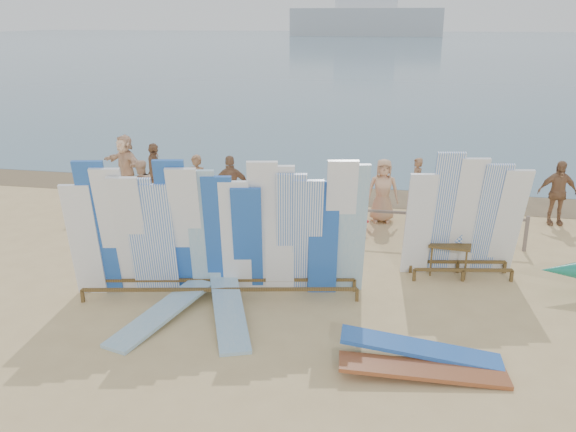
% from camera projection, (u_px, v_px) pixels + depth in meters
% --- Properties ---
extents(ground, '(160.00, 160.00, 0.00)m').
position_uv_depth(ground, '(258.00, 280.00, 13.34)').
color(ground, tan).
rests_on(ground, ground).
extents(ocean, '(320.00, 240.00, 0.02)m').
position_uv_depth(ocean, '(402.00, 44.00, 132.57)').
color(ocean, '#44647A').
rests_on(ocean, ground).
extents(wet_sand_strip, '(40.00, 2.60, 0.01)m').
position_uv_depth(wet_sand_strip, '(311.00, 192.00, 20.05)').
color(wet_sand_strip, brown).
rests_on(wet_sand_strip, ground).
extents(distant_ship, '(45.00, 8.00, 14.00)m').
position_uv_depth(distant_ship, '(366.00, 18.00, 181.63)').
color(distant_ship, '#999EA3').
rests_on(distant_ship, ocean).
extents(fence, '(12.08, 0.08, 0.90)m').
position_uv_depth(fence, '(286.00, 212.00, 15.94)').
color(fence, '#756359').
rests_on(fence, ground).
extents(main_surfboard_rack, '(5.94, 1.87, 2.97)m').
position_uv_depth(main_surfboard_rack, '(220.00, 235.00, 12.14)').
color(main_surfboard_rack, brown).
rests_on(main_surfboard_rack, ground).
extents(side_surfboard_rack, '(2.59, 1.18, 2.90)m').
position_uv_depth(side_surfboard_rack, '(465.00, 221.00, 13.10)').
color(side_surfboard_rack, brown).
rests_on(side_surfboard_rack, ground).
extents(vendor_table, '(0.96, 0.72, 1.19)m').
position_uv_depth(vendor_table, '(449.00, 258.00, 13.54)').
color(vendor_table, brown).
rests_on(vendor_table, ground).
extents(flat_board_d, '(2.71, 0.70, 0.42)m').
position_uv_depth(flat_board_d, '(420.00, 360.00, 10.24)').
color(flat_board_d, blue).
rests_on(flat_board_d, ground).
extents(flat_board_a, '(1.51, 2.71, 0.36)m').
position_uv_depth(flat_board_a, '(229.00, 319.00, 11.61)').
color(flat_board_a, '#7DADC9').
rests_on(flat_board_a, ground).
extents(flat_board_c, '(2.74, 0.85, 0.25)m').
position_uv_depth(flat_board_c, '(423.00, 377.00, 9.75)').
color(flat_board_c, '#964E29').
rests_on(flat_board_c, ground).
extents(flat_board_b, '(1.30, 2.75, 0.29)m').
position_uv_depth(flat_board_b, '(162.00, 319.00, 11.61)').
color(flat_board_b, '#7DADC9').
rests_on(flat_board_b, ground).
extents(beach_chair_left, '(0.64, 0.65, 0.79)m').
position_uv_depth(beach_chair_left, '(300.00, 214.00, 17.06)').
color(beach_chair_left, red).
rests_on(beach_chair_left, ground).
extents(beach_chair_right, '(0.84, 0.85, 0.96)m').
position_uv_depth(beach_chair_right, '(353.00, 222.00, 16.26)').
color(beach_chair_right, red).
rests_on(beach_chair_right, ground).
extents(stroller, '(0.69, 0.87, 1.06)m').
position_uv_depth(stroller, '(325.00, 211.00, 16.71)').
color(stroller, red).
rests_on(stroller, ground).
extents(beachgoer_11, '(1.80, 1.37, 1.89)m').
position_uv_depth(beachgoer_11, '(125.00, 163.00, 19.85)').
color(beachgoer_11, beige).
rests_on(beachgoer_11, ground).
extents(beachgoer_8, '(0.75, 0.92, 1.70)m').
position_uv_depth(beachgoer_8, '(472.00, 202.00, 16.04)').
color(beachgoer_8, beige).
rests_on(beachgoer_8, ground).
extents(beachgoer_7, '(0.46, 0.63, 1.53)m').
position_uv_depth(beachgoer_7, '(416.00, 183.00, 18.19)').
color(beachgoer_7, '#8C6042').
rests_on(beachgoer_7, ground).
extents(beachgoer_6, '(0.91, 0.50, 1.79)m').
position_uv_depth(beachgoer_6, '(383.00, 191.00, 16.92)').
color(beachgoer_6, tan).
rests_on(beachgoer_6, ground).
extents(beachgoer_extra_1, '(0.87, 1.18, 1.84)m').
position_uv_depth(beachgoer_extra_1, '(155.00, 173.00, 18.75)').
color(beachgoer_extra_1, '#8C6042').
rests_on(beachgoer_extra_1, ground).
extents(beachgoer_2, '(0.88, 0.78, 1.66)m').
position_uv_depth(beachgoer_2, '(141.00, 189.00, 17.34)').
color(beachgoer_2, beige).
rests_on(beachgoer_2, ground).
extents(beachgoer_10, '(1.10, 0.57, 1.80)m').
position_uv_depth(beachgoer_10, '(557.00, 193.00, 16.70)').
color(beachgoer_10, '#8C6042').
rests_on(beachgoer_10, ground).
extents(beachgoer_1, '(0.67, 0.42, 1.76)m').
position_uv_depth(beachgoer_1, '(197.00, 185.00, 17.53)').
color(beachgoer_1, '#8C6042').
rests_on(beachgoer_1, ground).
extents(beachgoer_4, '(1.16, 0.81, 1.82)m').
position_uv_depth(beachgoer_4, '(231.00, 187.00, 17.19)').
color(beachgoer_4, '#8C6042').
rests_on(beachgoer_4, ground).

